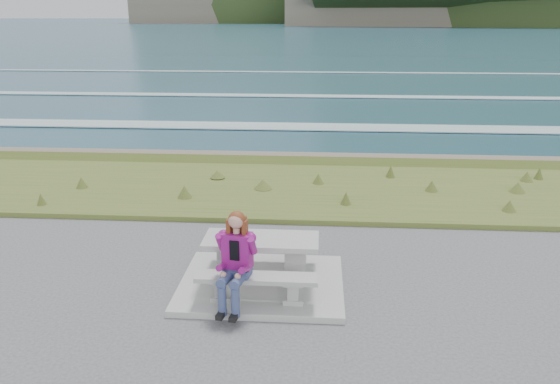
% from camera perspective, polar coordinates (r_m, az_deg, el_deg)
% --- Properties ---
extents(concrete_slab, '(2.60, 2.10, 0.10)m').
position_cam_1_polar(concrete_slab, '(8.92, -1.93, -9.57)').
color(concrete_slab, '#ACACA6').
rests_on(concrete_slab, ground).
extents(picnic_table, '(1.80, 0.75, 0.75)m').
position_cam_1_polar(picnic_table, '(8.65, -1.97, -5.85)').
color(picnic_table, '#ACACA6').
rests_on(picnic_table, concrete_slab).
extents(bench_landward, '(1.80, 0.35, 0.45)m').
position_cam_1_polar(bench_landward, '(8.12, -2.47, -9.36)').
color(bench_landward, '#ACACA6').
rests_on(bench_landward, concrete_slab).
extents(bench_seaward, '(1.80, 0.35, 0.45)m').
position_cam_1_polar(bench_seaward, '(9.38, -1.51, -5.43)').
color(bench_seaward, '#ACACA6').
rests_on(bench_seaward, concrete_slab).
extents(grass_verge, '(160.00, 4.50, 0.22)m').
position_cam_1_polar(grass_verge, '(13.55, 0.26, 0.07)').
color(grass_verge, '#455821').
rests_on(grass_verge, ground).
extents(shore_drop, '(160.00, 0.80, 2.20)m').
position_cam_1_polar(shore_drop, '(16.33, 0.95, 3.21)').
color(shore_drop, '#63584A').
rests_on(shore_drop, ground).
extents(ocean, '(1600.00, 1600.00, 0.09)m').
position_cam_1_polar(ocean, '(33.49, 2.59, 7.86)').
color(ocean, '#1F4658').
rests_on(ocean, ground).
extents(seated_woman, '(0.52, 0.78, 1.44)m').
position_cam_1_polar(seated_woman, '(7.96, -4.79, -8.56)').
color(seated_woman, navy).
rests_on(seated_woman, concrete_slab).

